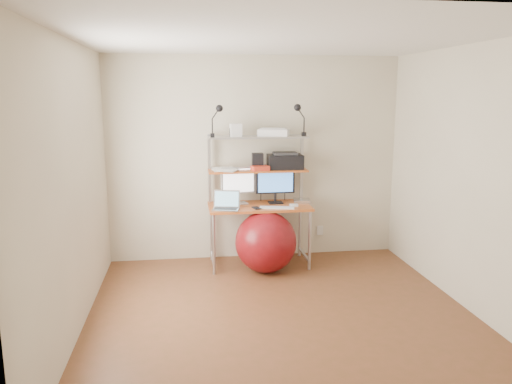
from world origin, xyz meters
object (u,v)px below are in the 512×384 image
exercise_ball (266,242)px  printer (285,161)px  monitor_silver (238,183)px  monitor_black (275,184)px  laptop (226,205)px

exercise_ball → printer: bearing=53.4°
monitor_silver → monitor_black: monitor_silver is taller
printer → exercise_ball: bearing=-125.2°
monitor_black → exercise_ball: 0.73m
laptop → exercise_ball: bearing=0.0°
monitor_silver → monitor_black: 0.45m
monitor_black → exercise_ball: (-0.17, -0.35, -0.62)m
laptop → exercise_ball: size_ratio=0.49×
printer → exercise_ball: size_ratio=0.59×
laptop → printer: (0.74, 0.29, 0.46)m
laptop → monitor_silver: bearing=70.4°
monitor_black → laptop: monitor_black is taller
monitor_black → printer: size_ratio=1.13×
monitor_black → laptop: size_ratio=1.37×
laptop → printer: bearing=34.9°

